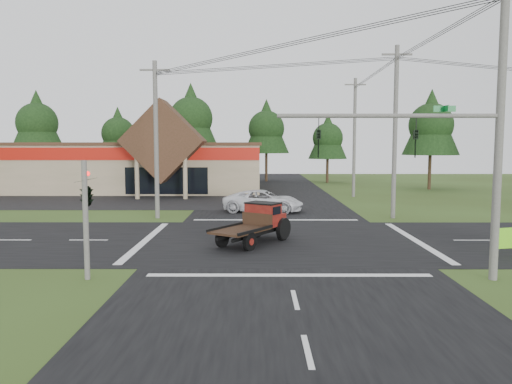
{
  "coord_description": "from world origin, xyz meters",
  "views": [
    {
      "loc": [
        -1.21,
        -25.55,
        4.96
      ],
      "look_at": [
        -1.29,
        3.59,
        2.2
      ],
      "focal_mm": 35.0,
      "sensor_mm": 36.0,
      "label": 1
    }
  ],
  "objects": [
    {
      "name": "parking_apron",
      "position": [
        -14.0,
        19.0,
        0.01
      ],
      "size": [
        28.0,
        14.0,
        0.02
      ],
      "primitive_type": "cube",
      "color": "black",
      "rests_on": "ground"
    },
    {
      "name": "traffic_signal_mast",
      "position": [
        5.82,
        -7.5,
        4.43
      ],
      "size": [
        8.12,
        0.24,
        7.0
      ],
      "color": "#595651",
      "rests_on": "ground"
    },
    {
      "name": "tree_row_a",
      "position": [
        -30.0,
        40.0,
        8.05
      ],
      "size": [
        6.72,
        6.72,
        12.12
      ],
      "color": "#332316",
      "rests_on": "ground"
    },
    {
      "name": "traffic_signal_corner",
      "position": [
        -7.5,
        -7.32,
        3.52
      ],
      "size": [
        0.53,
        2.48,
        4.4
      ],
      "color": "#595651",
      "rests_on": "ground"
    },
    {
      "name": "road_ns",
      "position": [
        0.0,
        0.0,
        0.01
      ],
      "size": [
        12.0,
        120.0,
        0.02
      ],
      "primitive_type": "cube",
      "color": "black",
      "rests_on": "ground"
    },
    {
      "name": "tree_side_ne",
      "position": [
        18.0,
        30.0,
        7.38
      ],
      "size": [
        6.16,
        6.16,
        11.11
      ],
      "color": "#332316",
      "rests_on": "ground"
    },
    {
      "name": "white_pickup",
      "position": [
        -0.77,
        11.14,
        0.82
      ],
      "size": [
        6.21,
        3.56,
        1.63
      ],
      "primitive_type": "imported",
      "rotation": [
        0.0,
        0.0,
        1.42
      ],
      "color": "silver",
      "rests_on": "ground"
    },
    {
      "name": "tree_row_c",
      "position": [
        -10.0,
        41.0,
        8.72
      ],
      "size": [
        7.28,
        7.28,
        13.13
      ],
      "color": "#332316",
      "rests_on": "ground"
    },
    {
      "name": "utility_pole_ne",
      "position": [
        8.0,
        8.0,
        5.89
      ],
      "size": [
        2.0,
        0.3,
        11.5
      ],
      "color": "#595651",
      "rests_on": "ground"
    },
    {
      "name": "cvs_building",
      "position": [
        -15.7,
        29.57,
        2.78
      ],
      "size": [
        30.4,
        18.2,
        9.19
      ],
      "color": "gray",
      "rests_on": "ground"
    },
    {
      "name": "tree_row_d",
      "position": [
        0.0,
        42.0,
        7.38
      ],
      "size": [
        6.16,
        6.16,
        11.11
      ],
      "color": "#332316",
      "rests_on": "ground"
    },
    {
      "name": "ground",
      "position": [
        0.0,
        0.0,
        0.0
      ],
      "size": [
        120.0,
        120.0,
        0.0
      ],
      "primitive_type": "plane",
      "color": "#334318",
      "rests_on": "ground"
    },
    {
      "name": "antique_flatbed_truck",
      "position": [
        -1.45,
        -0.92,
        1.03
      ],
      "size": [
        4.27,
        5.13,
        2.05
      ],
      "primitive_type": null,
      "rotation": [
        0.0,
        0.0,
        -0.58
      ],
      "color": "#550C0C",
      "rests_on": "ground"
    },
    {
      "name": "utility_pole_n",
      "position": [
        8.0,
        22.0,
        5.74
      ],
      "size": [
        2.0,
        0.3,
        11.2
      ],
      "color": "#595651",
      "rests_on": "ground"
    },
    {
      "name": "utility_pole_nr",
      "position": [
        7.5,
        -7.5,
        5.64
      ],
      "size": [
        2.0,
        0.3,
        11.0
      ],
      "color": "#595651",
      "rests_on": "ground"
    },
    {
      "name": "tree_row_b",
      "position": [
        -20.0,
        42.0,
        6.7
      ],
      "size": [
        5.6,
        5.6,
        10.1
      ],
      "color": "#332316",
      "rests_on": "ground"
    },
    {
      "name": "road_ew",
      "position": [
        0.0,
        0.0,
        0.01
      ],
      "size": [
        120.0,
        12.0,
        0.02
      ],
      "primitive_type": "cube",
      "color": "black",
      "rests_on": "ground"
    },
    {
      "name": "utility_pole_nw",
      "position": [
        -8.0,
        8.0,
        5.39
      ],
      "size": [
        2.0,
        0.3,
        10.5
      ],
      "color": "#595651",
      "rests_on": "ground"
    },
    {
      "name": "tree_row_e",
      "position": [
        8.0,
        40.0,
        6.03
      ],
      "size": [
        5.04,
        5.04,
        9.09
      ],
      "color": "#332316",
      "rests_on": "ground"
    }
  ]
}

